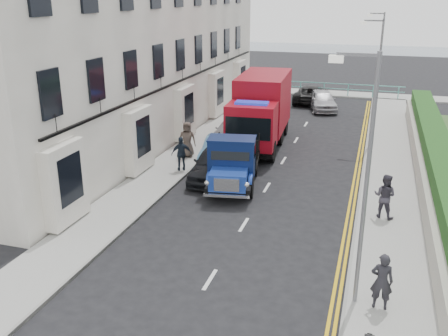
{
  "coord_description": "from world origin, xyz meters",
  "views": [
    {
      "loc": [
        4.33,
        -14.53,
        8.3
      ],
      "look_at": [
        -1.46,
        4.17,
        1.4
      ],
      "focal_mm": 40.0,
      "sensor_mm": 36.0,
      "label": 1
    }
  ],
  "objects_px": {
    "red_lorry": "(261,109)",
    "parked_car_front": "(215,163)",
    "bedford_lorry": "(232,166)",
    "lamp_near": "(363,170)",
    "pedestrian_east_near": "(382,281)",
    "lamp_far": "(379,55)",
    "lamp_mid": "(376,76)"
  },
  "relations": [
    {
      "from": "pedestrian_east_near",
      "to": "lamp_far",
      "type": "bearing_deg",
      "value": -88.7
    },
    {
      "from": "lamp_mid",
      "to": "bedford_lorry",
      "type": "xyz_separation_m",
      "value": [
        -5.62,
        -8.67,
        -2.89
      ]
    },
    {
      "from": "lamp_mid",
      "to": "red_lorry",
      "type": "bearing_deg",
      "value": -166.23
    },
    {
      "from": "red_lorry",
      "to": "lamp_near",
      "type": "bearing_deg",
      "value": -71.25
    },
    {
      "from": "lamp_far",
      "to": "pedestrian_east_near",
      "type": "distance_m",
      "value": 26.32
    },
    {
      "from": "lamp_near",
      "to": "lamp_mid",
      "type": "distance_m",
      "value": 16.0
    },
    {
      "from": "lamp_near",
      "to": "parked_car_front",
      "type": "distance_m",
      "value": 11.34
    },
    {
      "from": "red_lorry",
      "to": "bedford_lorry",
      "type": "bearing_deg",
      "value": -90.54
    },
    {
      "from": "bedford_lorry",
      "to": "red_lorry",
      "type": "bearing_deg",
      "value": 83.56
    },
    {
      "from": "red_lorry",
      "to": "pedestrian_east_near",
      "type": "xyz_separation_m",
      "value": [
        6.8,
        -14.65,
        -1.15
      ]
    },
    {
      "from": "bedford_lorry",
      "to": "pedestrian_east_near",
      "type": "bearing_deg",
      "value": -59.06
    },
    {
      "from": "lamp_mid",
      "to": "parked_car_front",
      "type": "xyz_separation_m",
      "value": [
        -6.78,
        -7.5,
        -3.24
      ]
    },
    {
      "from": "lamp_near",
      "to": "bedford_lorry",
      "type": "relative_size",
      "value": 1.32
    },
    {
      "from": "lamp_far",
      "to": "lamp_mid",
      "type": "bearing_deg",
      "value": -90.0
    },
    {
      "from": "lamp_far",
      "to": "red_lorry",
      "type": "distance_m",
      "value": 13.1
    },
    {
      "from": "lamp_far",
      "to": "pedestrian_east_near",
      "type": "relative_size",
      "value": 4.24
    },
    {
      "from": "lamp_near",
      "to": "pedestrian_east_near",
      "type": "height_order",
      "value": "lamp_near"
    },
    {
      "from": "bedford_lorry",
      "to": "pedestrian_east_near",
      "type": "relative_size",
      "value": 3.2
    },
    {
      "from": "parked_car_front",
      "to": "lamp_mid",
      "type": "bearing_deg",
      "value": 45.48
    },
    {
      "from": "lamp_near",
      "to": "pedestrian_east_near",
      "type": "distance_m",
      "value": 3.15
    },
    {
      "from": "red_lorry",
      "to": "lamp_far",
      "type": "bearing_deg",
      "value": 58.55
    },
    {
      "from": "red_lorry",
      "to": "parked_car_front",
      "type": "distance_m",
      "value": 6.22
    },
    {
      "from": "lamp_near",
      "to": "lamp_far",
      "type": "xyz_separation_m",
      "value": [
        0.0,
        26.0,
        0.0
      ]
    },
    {
      "from": "lamp_near",
      "to": "lamp_far",
      "type": "bearing_deg",
      "value": 90.0
    },
    {
      "from": "bedford_lorry",
      "to": "red_lorry",
      "type": "height_order",
      "value": "red_lorry"
    },
    {
      "from": "red_lorry",
      "to": "parked_car_front",
      "type": "xyz_separation_m",
      "value": [
        -0.76,
        -6.02,
        -1.33
      ]
    },
    {
      "from": "lamp_near",
      "to": "bedford_lorry",
      "type": "distance_m",
      "value": 9.68
    },
    {
      "from": "bedford_lorry",
      "to": "parked_car_front",
      "type": "relative_size",
      "value": 1.19
    },
    {
      "from": "red_lorry",
      "to": "parked_car_front",
      "type": "relative_size",
      "value": 1.72
    },
    {
      "from": "lamp_far",
      "to": "pedestrian_east_near",
      "type": "height_order",
      "value": "lamp_far"
    },
    {
      "from": "lamp_mid",
      "to": "lamp_far",
      "type": "xyz_separation_m",
      "value": [
        0.0,
        10.0,
        0.0
      ]
    },
    {
      "from": "lamp_near",
      "to": "lamp_mid",
      "type": "relative_size",
      "value": 1.0
    }
  ]
}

